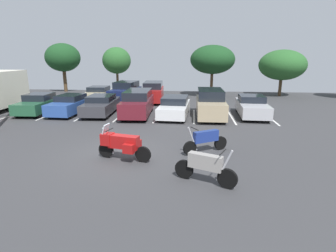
{
  "coord_description": "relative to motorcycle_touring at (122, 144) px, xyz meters",
  "views": [
    {
      "loc": [
        3.19,
        -10.88,
        4.16
      ],
      "look_at": [
        2.08,
        1.12,
        1.02
      ],
      "focal_mm": 28.86,
      "sensor_mm": 36.0,
      "label": 1
    }
  ],
  "objects": [
    {
      "name": "tree_center_right",
      "position": [
        4.77,
        18.54,
        3.09
      ],
      "size": [
        4.56,
        4.56,
        5.25
      ],
      "color": "#4C3823",
      "rests_on": "ground"
    },
    {
      "name": "tree_center_left",
      "position": [
        -5.94,
        20.83,
        2.94
      ],
      "size": [
        3.22,
        3.22,
        5.12
      ],
      "color": "#4C3823",
      "rests_on": "ground"
    },
    {
      "name": "car_far_red",
      "position": [
        -0.81,
        14.38,
        0.24
      ],
      "size": [
        2.05,
        4.51,
        1.84
      ],
      "color": "maroon",
      "rests_on": "ground"
    },
    {
      "name": "car_far_navy",
      "position": [
        -3.42,
        14.41,
        0.22
      ],
      "size": [
        2.35,
        4.44,
        1.84
      ],
      "color": "navy",
      "rests_on": "ground"
    },
    {
      "name": "motorcycle_touring",
      "position": [
        0.0,
        0.0,
        0.0
      ],
      "size": [
        2.31,
        1.03,
        1.46
      ],
      "color": "black",
      "rests_on": "ground"
    },
    {
      "name": "car_blue",
      "position": [
        -6.11,
        8.62,
        -0.0
      ],
      "size": [
        1.92,
        4.53,
        1.4
      ],
      "color": "#2D519E",
      "rests_on": "ground"
    },
    {
      "name": "tree_right",
      "position": [
        12.07,
        19.51,
        2.54
      ],
      "size": [
        4.78,
        4.78,
        4.8
      ],
      "color": "#4C3823",
      "rests_on": "ground"
    },
    {
      "name": "motorcycle_second",
      "position": [
        3.33,
        -1.85,
        -0.09
      ],
      "size": [
        2.07,
        1.03,
        1.32
      ],
      "color": "black",
      "rests_on": "ground"
    },
    {
      "name": "car_charcoal",
      "position": [
        -3.81,
        8.69,
        0.0
      ],
      "size": [
        2.07,
        4.75,
        1.38
      ],
      "color": "#38383D",
      "rests_on": "ground"
    },
    {
      "name": "car_maroon",
      "position": [
        -1.06,
        8.47,
        0.22
      ],
      "size": [
        2.05,
        4.95,
        1.79
      ],
      "color": "maroon",
      "rests_on": "ground"
    },
    {
      "name": "ground",
      "position": [
        -0.33,
        0.62,
        -0.74
      ],
      "size": [
        44.0,
        44.0,
        0.1
      ],
      "primitive_type": "cube",
      "color": "#38383A"
    },
    {
      "name": "tree_rear",
      "position": [
        -12.41,
        21.01,
        3.27
      ],
      "size": [
        3.98,
        3.98,
        5.59
      ],
      "color": "#4C3823",
      "rests_on": "ground"
    },
    {
      "name": "motorcycle_third",
      "position": [
        3.45,
        1.18,
        -0.11
      ],
      "size": [
        1.97,
        1.26,
        1.26
      ],
      "color": "black",
      "rests_on": "ground"
    },
    {
      "name": "car_far_champagne",
      "position": [
        -6.05,
        14.49,
        -0.02
      ],
      "size": [
        1.94,
        4.34,
        1.36
      ],
      "color": "#C1B289",
      "rests_on": "ground"
    },
    {
      "name": "car_green",
      "position": [
        -8.57,
        8.58,
        0.02
      ],
      "size": [
        2.01,
        4.33,
        1.44
      ],
      "color": "#235638",
      "rests_on": "ground"
    },
    {
      "name": "parking_stripes",
      "position": [
        -0.96,
        8.6,
        -0.68
      ],
      "size": [
        18.45,
        4.66,
        0.01
      ],
      "color": "silver",
      "rests_on": "ground"
    },
    {
      "name": "car_white",
      "position": [
        1.58,
        8.47,
        -0.02
      ],
      "size": [
        2.11,
        4.72,
        1.37
      ],
      "color": "white",
      "rests_on": "ground"
    },
    {
      "name": "car_tan",
      "position": [
        4.08,
        8.52,
        0.24
      ],
      "size": [
        1.9,
        4.83,
        1.89
      ],
      "color": "tan",
      "rests_on": "ground"
    },
    {
      "name": "car_silver",
      "position": [
        7.02,
        8.97,
        0.01
      ],
      "size": [
        2.03,
        4.59,
        1.44
      ],
      "color": "#B7B7BC",
      "rests_on": "ground"
    }
  ]
}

